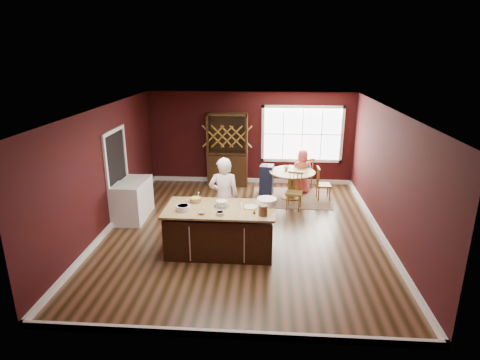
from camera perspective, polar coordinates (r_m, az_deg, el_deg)
name	(u,v)px	position (r m, az deg, el deg)	size (l,w,h in m)	color
room_shell	(243,173)	(8.47, 0.43, 1.01)	(7.00, 7.00, 7.00)	brown
window	(302,134)	(11.83, 8.84, 6.46)	(2.36, 0.10, 1.66)	white
doorway	(118,176)	(9.76, -17.01, 0.53)	(0.08, 1.26, 2.13)	white
kitchen_island	(220,231)	(7.96, -2.83, -7.19)	(2.13, 1.11, 0.92)	black
dining_table	(292,179)	(10.80, 7.39, 0.12)	(1.21, 1.21, 0.75)	brown
baker	(224,198)	(8.43, -2.29, -2.51)	(0.64, 0.42, 1.75)	silver
layer_cake	(222,204)	(7.80, -2.63, -3.40)	(0.30, 0.30, 0.12)	silver
bowl_blue	(183,208)	(7.70, -8.11, -3.95)	(0.26, 0.26, 0.10)	silver
bowl_yellow	(196,200)	(8.08, -6.33, -2.84)	(0.24, 0.24, 0.09)	olive
bowl_pink	(202,213)	(7.49, -5.49, -4.71)	(0.14, 0.14, 0.05)	white
bowl_olive	(220,213)	(7.44, -2.88, -4.77)	(0.16, 0.16, 0.06)	beige
drinking_glass	(243,206)	(7.65, 0.39, -3.73)	(0.07, 0.07, 0.14)	silver
dinner_plate	(251,207)	(7.79, 1.53, -3.84)	(0.28, 0.28, 0.02)	beige
white_tub	(267,202)	(7.91, 3.82, -3.09)	(0.39, 0.39, 0.13)	white
stoneware_crock	(263,210)	(7.39, 3.28, -4.34)	(0.17, 0.17, 0.20)	brown
toy_figurine	(254,212)	(7.48, 2.04, -4.53)	(0.05, 0.05, 0.08)	yellow
rug	(291,198)	(10.97, 7.28, -2.51)	(2.08, 1.61, 0.01)	brown
chair_east	(324,183)	(10.85, 11.82, -0.48)	(0.38, 0.36, 0.91)	brown
chair_south	(294,191)	(10.08, 7.71, -1.59)	(0.40, 0.38, 0.94)	brown
chair_north	(305,173)	(11.58, 9.17, 0.96)	(0.40, 0.38, 0.95)	brown
seated_woman	(302,171)	(11.27, 8.82, 1.25)	(0.60, 0.39, 1.23)	#E55E5F
high_chair	(267,179)	(11.06, 3.80, 0.12)	(0.35, 0.35, 0.87)	#1A1F31
toddler	(264,165)	(11.04, 3.47, 2.13)	(0.18, 0.14, 0.26)	#8CA5BF
table_plate	(302,172)	(10.70, 8.83, 1.13)	(0.20, 0.20, 0.01)	beige
table_cup	(286,168)	(10.84, 6.62, 1.69)	(0.13, 0.13, 0.10)	white
hutch	(228,150)	(11.69, -1.78, 4.35)	(1.16, 0.48, 2.13)	black
washer	(129,204)	(9.55, -15.52, -3.30)	(0.64, 0.62, 0.92)	silver
dryer	(138,195)	(10.12, -14.34, -2.09)	(0.61, 0.59, 0.89)	white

